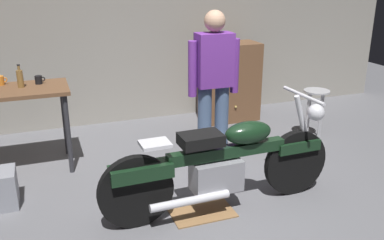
{
  "coord_description": "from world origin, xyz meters",
  "views": [
    {
      "loc": [
        -1.33,
        -3.01,
        2.04
      ],
      "look_at": [
        0.02,
        0.7,
        0.65
      ],
      "focal_mm": 39.77,
      "sensor_mm": 36.0,
      "label": 1
    }
  ],
  "objects_px": {
    "wooden_dresser": "(229,82)",
    "mug_black_matte": "(39,80)",
    "shop_stool": "(316,101)",
    "bottle": "(20,78)",
    "mug_orange_travel": "(0,81)",
    "motorcycle": "(224,163)",
    "person_standing": "(214,82)"
  },
  "relations": [
    {
      "from": "wooden_dresser",
      "to": "mug_black_matte",
      "type": "distance_m",
      "value": 2.63
    },
    {
      "from": "shop_stool",
      "to": "mug_black_matte",
      "type": "xyz_separation_m",
      "value": [
        -3.22,
        0.45,
        0.45
      ]
    },
    {
      "from": "shop_stool",
      "to": "bottle",
      "type": "height_order",
      "value": "bottle"
    },
    {
      "from": "shop_stool",
      "to": "mug_orange_travel",
      "type": "height_order",
      "value": "mug_orange_travel"
    },
    {
      "from": "shop_stool",
      "to": "wooden_dresser",
      "type": "xyz_separation_m",
      "value": [
        -0.69,
        1.07,
        0.05
      ]
    },
    {
      "from": "wooden_dresser",
      "to": "mug_black_matte",
      "type": "height_order",
      "value": "wooden_dresser"
    },
    {
      "from": "motorcycle",
      "to": "mug_orange_travel",
      "type": "xyz_separation_m",
      "value": [
        -1.83,
        1.69,
        0.5
      ]
    },
    {
      "from": "wooden_dresser",
      "to": "mug_black_matte",
      "type": "xyz_separation_m",
      "value": [
        -2.52,
        -0.62,
        0.39
      ]
    },
    {
      "from": "motorcycle",
      "to": "mug_orange_travel",
      "type": "distance_m",
      "value": 2.54
    },
    {
      "from": "mug_black_matte",
      "to": "mug_orange_travel",
      "type": "height_order",
      "value": "mug_orange_travel"
    },
    {
      "from": "mug_black_matte",
      "to": "mug_orange_travel",
      "type": "bearing_deg",
      "value": 166.73
    },
    {
      "from": "wooden_dresser",
      "to": "motorcycle",
      "type": "bearing_deg",
      "value": -115.99
    },
    {
      "from": "shop_stool",
      "to": "wooden_dresser",
      "type": "height_order",
      "value": "wooden_dresser"
    },
    {
      "from": "person_standing",
      "to": "shop_stool",
      "type": "height_order",
      "value": "person_standing"
    },
    {
      "from": "mug_black_matte",
      "to": "mug_orange_travel",
      "type": "xyz_separation_m",
      "value": [
        -0.38,
        0.09,
        0.0
      ]
    },
    {
      "from": "motorcycle",
      "to": "bottle",
      "type": "height_order",
      "value": "bottle"
    },
    {
      "from": "motorcycle",
      "to": "person_standing",
      "type": "xyz_separation_m",
      "value": [
        0.3,
        0.95,
        0.48
      ]
    },
    {
      "from": "shop_stool",
      "to": "motorcycle",
      "type": "bearing_deg",
      "value": -147.02
    },
    {
      "from": "shop_stool",
      "to": "wooden_dresser",
      "type": "relative_size",
      "value": 0.58
    },
    {
      "from": "mug_orange_travel",
      "to": "shop_stool",
      "type": "bearing_deg",
      "value": -8.53
    },
    {
      "from": "motorcycle",
      "to": "shop_stool",
      "type": "relative_size",
      "value": 3.42
    },
    {
      "from": "bottle",
      "to": "shop_stool",
      "type": "bearing_deg",
      "value": -6.05
    },
    {
      "from": "motorcycle",
      "to": "person_standing",
      "type": "bearing_deg",
      "value": 71.31
    },
    {
      "from": "person_standing",
      "to": "bottle",
      "type": "distance_m",
      "value": 2.0
    },
    {
      "from": "person_standing",
      "to": "mug_black_matte",
      "type": "bearing_deg",
      "value": -19.65
    },
    {
      "from": "person_standing",
      "to": "mug_black_matte",
      "type": "height_order",
      "value": "person_standing"
    },
    {
      "from": "motorcycle",
      "to": "bottle",
      "type": "bearing_deg",
      "value": 135.77
    },
    {
      "from": "person_standing",
      "to": "mug_black_matte",
      "type": "distance_m",
      "value": 1.86
    },
    {
      "from": "person_standing",
      "to": "shop_stool",
      "type": "bearing_deg",
      "value": -171.55
    },
    {
      "from": "motorcycle",
      "to": "mug_black_matte",
      "type": "bearing_deg",
      "value": 130.79
    },
    {
      "from": "mug_black_matte",
      "to": "motorcycle",
      "type": "bearing_deg",
      "value": -47.98
    },
    {
      "from": "person_standing",
      "to": "wooden_dresser",
      "type": "relative_size",
      "value": 1.52
    }
  ]
}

